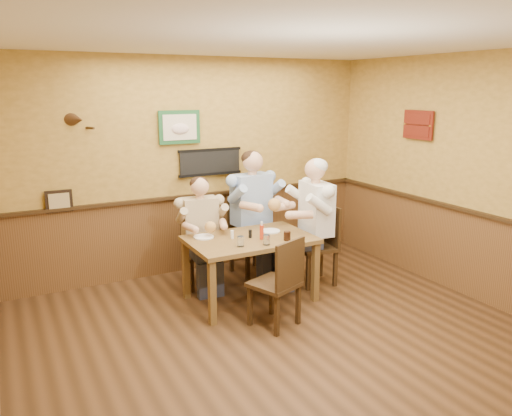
# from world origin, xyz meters

# --- Properties ---
(room) EXTENTS (5.02, 5.03, 2.81)m
(room) POSITION_xyz_m (0.13, 0.17, 1.69)
(room) COLOR #35200F
(room) RESTS_ON ground
(dining_table) EXTENTS (1.40, 0.90, 0.75)m
(dining_table) POSITION_xyz_m (0.16, 1.21, 0.66)
(dining_table) COLOR brown
(dining_table) RESTS_ON ground
(chair_back_left) EXTENTS (0.43, 0.43, 0.87)m
(chair_back_left) POSITION_xyz_m (-0.19, 1.86, 0.43)
(chair_back_left) COLOR #362411
(chair_back_left) RESTS_ON ground
(chair_back_right) EXTENTS (0.53, 0.53, 1.03)m
(chair_back_right) POSITION_xyz_m (0.57, 1.98, 0.51)
(chair_back_right) COLOR #362411
(chair_back_right) RESTS_ON ground
(chair_right_end) EXTENTS (0.51, 0.51, 0.99)m
(chair_right_end) POSITION_xyz_m (1.11, 1.28, 0.50)
(chair_right_end) COLOR #362411
(chair_right_end) RESTS_ON ground
(chair_near_side) EXTENTS (0.57, 0.57, 0.95)m
(chair_near_side) POSITION_xyz_m (0.08, 0.53, 0.48)
(chair_near_side) COLOR #362411
(chair_near_side) RESTS_ON ground
(diner_tan_shirt) EXTENTS (0.62, 0.62, 1.24)m
(diner_tan_shirt) POSITION_xyz_m (-0.19, 1.86, 0.62)
(diner_tan_shirt) COLOR #C6AF88
(diner_tan_shirt) RESTS_ON ground
(diner_blue_polo) EXTENTS (0.75, 0.75, 1.47)m
(diner_blue_polo) POSITION_xyz_m (0.57, 1.98, 0.73)
(diner_blue_polo) COLOR #8BA6D0
(diner_blue_polo) RESTS_ON ground
(diner_white_elder) EXTENTS (0.73, 0.73, 1.42)m
(diner_white_elder) POSITION_xyz_m (1.11, 1.28, 0.71)
(diner_white_elder) COLOR white
(diner_white_elder) RESTS_ON ground
(water_glass_left) EXTENTS (0.09, 0.09, 0.11)m
(water_glass_left) POSITION_xyz_m (-0.08, 0.97, 0.81)
(water_glass_left) COLOR white
(water_glass_left) RESTS_ON dining_table
(water_glass_mid) EXTENTS (0.09, 0.09, 0.11)m
(water_glass_mid) POSITION_xyz_m (0.19, 0.89, 0.81)
(water_glass_mid) COLOR silver
(water_glass_mid) RESTS_ON dining_table
(cola_tumbler) EXTENTS (0.09, 0.09, 0.10)m
(cola_tumbler) POSITION_xyz_m (0.47, 0.93, 0.80)
(cola_tumbler) COLOR black
(cola_tumbler) RESTS_ON dining_table
(hot_sauce_bottle) EXTENTS (0.06, 0.06, 0.18)m
(hot_sauce_bottle) POSITION_xyz_m (0.25, 1.10, 0.84)
(hot_sauce_bottle) COLOR red
(hot_sauce_bottle) RESTS_ON dining_table
(salt_shaker) EXTENTS (0.04, 0.04, 0.09)m
(salt_shaker) POSITION_xyz_m (-0.04, 1.28, 0.80)
(salt_shaker) COLOR white
(salt_shaker) RESTS_ON dining_table
(pepper_shaker) EXTENTS (0.05, 0.05, 0.09)m
(pepper_shaker) POSITION_xyz_m (0.16, 1.21, 0.80)
(pepper_shaker) COLOR black
(pepper_shaker) RESTS_ON dining_table
(plate_far_left) EXTENTS (0.30, 0.30, 0.02)m
(plate_far_left) POSITION_xyz_m (-0.31, 1.46, 0.76)
(plate_far_left) COLOR white
(plate_far_left) RESTS_ON dining_table
(plate_far_right) EXTENTS (0.23, 0.23, 0.01)m
(plate_far_right) POSITION_xyz_m (0.48, 1.32, 0.76)
(plate_far_right) COLOR silver
(plate_far_right) RESTS_ON dining_table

